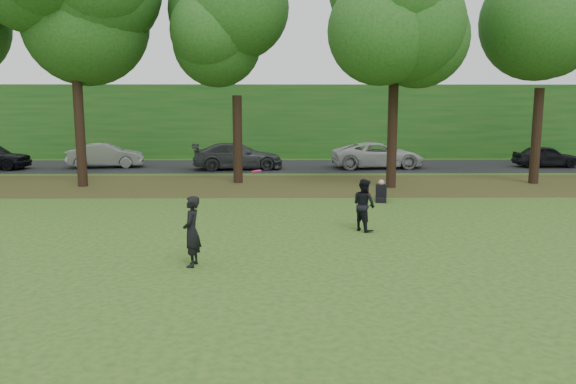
{
  "coord_description": "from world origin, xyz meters",
  "views": [
    {
      "loc": [
        -0.95,
        -12.65,
        3.76
      ],
      "look_at": [
        -0.76,
        2.85,
        1.3
      ],
      "focal_mm": 35.0,
      "sensor_mm": 36.0,
      "label": 1
    }
  ],
  "objects_px": {
    "seated_person": "(381,193)",
    "player_right": "(364,205)",
    "frisbee": "(257,171)",
    "player_left": "(192,231)"
  },
  "relations": [
    {
      "from": "player_right",
      "to": "seated_person",
      "type": "xyz_separation_m",
      "value": [
        1.42,
        5.07,
        -0.47
      ]
    },
    {
      "from": "player_right",
      "to": "frisbee",
      "type": "bearing_deg",
      "value": 86.35
    },
    {
      "from": "frisbee",
      "to": "seated_person",
      "type": "bearing_deg",
      "value": 56.79
    },
    {
      "from": "seated_person",
      "to": "player_left",
      "type": "bearing_deg",
      "value": -114.24
    },
    {
      "from": "player_left",
      "to": "player_right",
      "type": "bearing_deg",
      "value": 132.91
    },
    {
      "from": "player_left",
      "to": "seated_person",
      "type": "height_order",
      "value": "player_left"
    },
    {
      "from": "seated_person",
      "to": "player_right",
      "type": "bearing_deg",
      "value": -95.54
    },
    {
      "from": "player_left",
      "to": "frisbee",
      "type": "bearing_deg",
      "value": 145.82
    },
    {
      "from": "player_right",
      "to": "seated_person",
      "type": "distance_m",
      "value": 5.29
    },
    {
      "from": "player_left",
      "to": "player_right",
      "type": "distance_m",
      "value": 5.81
    }
  ]
}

